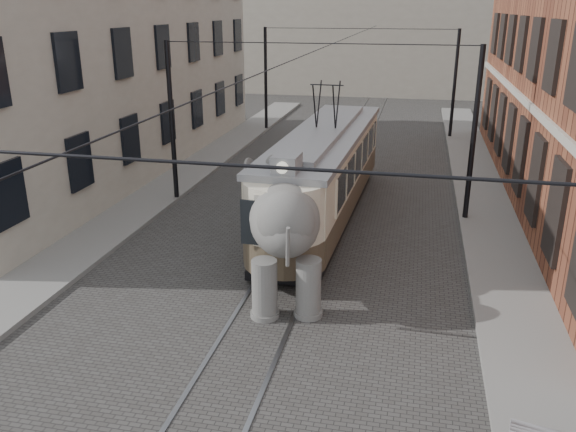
# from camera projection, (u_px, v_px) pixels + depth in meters

# --- Properties ---
(ground) EXTENTS (120.00, 120.00, 0.00)m
(ground) POSITION_uv_depth(u_px,v_px,m) (283.00, 280.00, 16.26)
(ground) COLOR #3E3C39
(tram_rails) EXTENTS (1.54, 80.00, 0.02)m
(tram_rails) POSITION_uv_depth(u_px,v_px,m) (283.00, 280.00, 16.25)
(tram_rails) COLOR slate
(tram_rails) RESTS_ON ground
(sidewalk_right) EXTENTS (2.00, 60.00, 0.15)m
(sidewalk_right) POSITION_uv_depth(u_px,v_px,m) (512.00, 299.00, 15.02)
(sidewalk_right) COLOR slate
(sidewalk_right) RESTS_ON ground
(sidewalk_left) EXTENTS (2.00, 60.00, 0.15)m
(sidewalk_left) POSITION_uv_depth(u_px,v_px,m) (71.00, 257.00, 17.55)
(sidewalk_left) COLOR slate
(sidewalk_left) RESTS_ON ground
(stucco_building) EXTENTS (7.00, 24.00, 10.00)m
(stucco_building) POSITION_uv_depth(u_px,v_px,m) (90.00, 57.00, 25.99)
(stucco_building) COLOR #A09684
(stucco_building) RESTS_ON ground
(distant_block) EXTENTS (28.00, 10.00, 14.00)m
(distant_block) POSITION_uv_depth(u_px,v_px,m) (386.00, 8.00, 50.68)
(distant_block) COLOR #A09684
(distant_block) RESTS_ON ground
(catenary) EXTENTS (11.00, 30.20, 6.00)m
(catenary) POSITION_uv_depth(u_px,v_px,m) (310.00, 136.00, 19.88)
(catenary) COLOR black
(catenary) RESTS_ON ground
(tram) EXTENTS (2.90, 11.93, 4.70)m
(tram) POSITION_uv_depth(u_px,v_px,m) (325.00, 152.00, 20.39)
(tram) COLOR beige
(tram) RESTS_ON ground
(elephant) EXTENTS (4.27, 5.98, 3.30)m
(elephant) POSITION_uv_depth(u_px,v_px,m) (285.00, 237.00, 14.81)
(elephant) COLOR #5F5D58
(elephant) RESTS_ON ground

